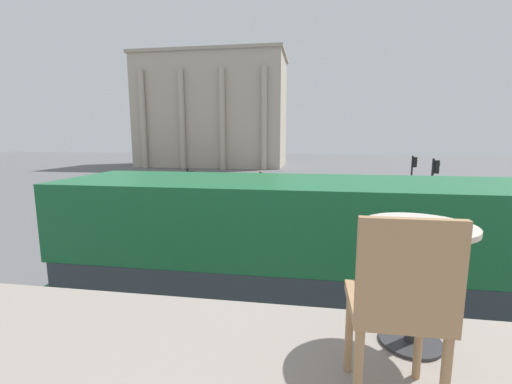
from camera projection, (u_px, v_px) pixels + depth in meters
name	position (u px, v px, depth m)	size (l,w,h in m)	color
double_decker_bus	(343.00, 277.00, 6.55)	(10.76, 2.70, 4.16)	black
cafe_dining_table	(417.00, 257.00, 1.95)	(0.60, 0.60, 0.73)	#2D2D30
cafe_chair_0	(399.00, 302.00, 1.46)	(0.40, 0.40, 0.91)	#A87F56
plaza_building_left	(213.00, 112.00, 59.06)	(24.97, 13.31, 18.54)	#B2A893
traffic_light_near	(190.00, 199.00, 14.30)	(0.42, 0.24, 3.70)	black
traffic_light_mid	(433.00, 183.00, 18.27)	(0.42, 0.24, 3.85)	black
traffic_light_far	(413.00, 174.00, 23.95)	(0.42, 0.24, 3.68)	black
pedestrian_red	(176.00, 193.00, 24.09)	(0.32, 0.32, 1.79)	#282B33
pedestrian_white	(411.00, 219.00, 16.54)	(0.32, 0.32, 1.78)	#282B33
pedestrian_black	(261.00, 177.00, 34.68)	(0.32, 0.32, 1.63)	#282B33
pedestrian_yellow	(180.00, 236.00, 14.12)	(0.32, 0.32, 1.64)	#282B33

